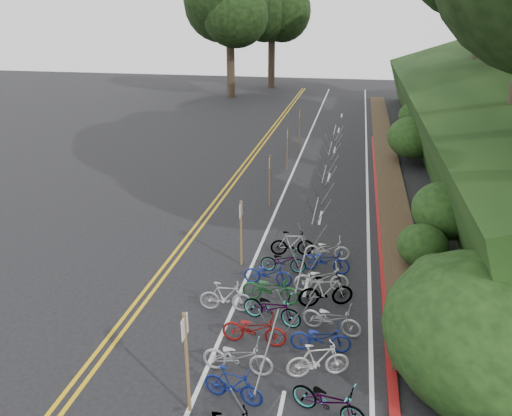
{
  "coord_description": "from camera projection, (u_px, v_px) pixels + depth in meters",
  "views": [
    {
      "loc": [
        4.32,
        -10.84,
        8.68
      ],
      "look_at": [
        0.66,
        7.4,
        1.3
      ],
      "focal_mm": 35.0,
      "sensor_mm": 36.0,
      "label": 1
    }
  ],
  "objects": [
    {
      "name": "embankment",
      "position": [
        512.0,
        128.0,
        27.91
      ],
      "size": [
        14.3,
        48.14,
        9.11
      ],
      "color": "black",
      "rests_on": "ground"
    },
    {
      "name": "signpost_near",
      "position": [
        187.0,
        357.0,
        11.07
      ],
      "size": [
        0.08,
        0.4,
        2.67
      ],
      "color": "brown",
      "rests_on": "ground"
    },
    {
      "name": "bike_rack_front",
      "position": [
        268.0,
        356.0,
        12.17
      ],
      "size": [
        1.12,
        3.33,
        1.12
      ],
      "color": "gray",
      "rests_on": "ground"
    },
    {
      "name": "bike_racks_rest",
      "position": [
        324.0,
        179.0,
        24.86
      ],
      "size": [
        1.14,
        23.0,
        1.17
      ],
      "color": "gray",
      "rests_on": "ground"
    },
    {
      "name": "road_markings",
      "position": [
        267.0,
        213.0,
        22.96
      ],
      "size": [
        7.47,
        80.0,
        0.01
      ],
      "color": "gold",
      "rests_on": "ground"
    },
    {
      "name": "red_curb",
      "position": [
        378.0,
        205.0,
        23.75
      ],
      "size": [
        0.25,
        28.0,
        0.1
      ],
      "primitive_type": "cube",
      "color": "maroon",
      "rests_on": "ground"
    },
    {
      "name": "bike_valet",
      "position": [
        294.0,
        312.0,
        14.56
      ],
      "size": [
        3.33,
        10.97,
        1.05
      ],
      "color": "slate",
      "rests_on": "ground"
    },
    {
      "name": "ground",
      "position": [
        180.0,
        346.0,
        13.87
      ],
      "size": [
        120.0,
        120.0,
        0.0
      ],
      "primitive_type": "plane",
      "color": "black",
      "rests_on": "ground"
    },
    {
      "name": "signposts_rest",
      "position": [
        280.0,
        160.0,
        25.99
      ],
      "size": [
        0.08,
        18.4,
        2.5
      ],
      "color": "brown",
      "rests_on": "ground"
    },
    {
      "name": "bike_front",
      "position": [
        226.0,
        297.0,
        15.32
      ],
      "size": [
        0.59,
        1.67,
        0.99
      ],
      "primitive_type": "imported",
      "rotation": [
        0.0,
        0.0,
        1.65
      ],
      "color": "#9E9EA3",
      "rests_on": "ground"
    }
  ]
}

